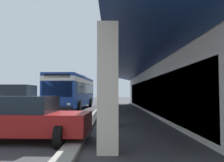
{
  "coord_description": "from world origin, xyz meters",
  "views": [
    {
      "loc": [
        19.01,
        3.92,
        1.59
      ],
      "look_at": [
        -0.25,
        3.99,
        2.57
      ],
      "focal_mm": 36.41,
      "sensor_mm": 36.0,
      "label": 1
    }
  ],
  "objects_px": {
    "parked_sedan_red": "(20,118)",
    "potted_palm": "(111,99)",
    "parked_suv_white": "(1,104)",
    "transit_bus": "(73,90)"
  },
  "relations": [
    {
      "from": "transit_bus",
      "to": "parked_suv_white",
      "type": "distance_m",
      "value": 10.89
    },
    {
      "from": "parked_suv_white",
      "to": "potted_palm",
      "type": "xyz_separation_m",
      "value": [
        -17.31,
        5.55,
        -0.3
      ]
    },
    {
      "from": "potted_palm",
      "to": "transit_bus",
      "type": "bearing_deg",
      "value": -29.07
    },
    {
      "from": "transit_bus",
      "to": "parked_sedan_red",
      "type": "distance_m",
      "value": 14.8
    },
    {
      "from": "parked_sedan_red",
      "to": "potted_palm",
      "type": "xyz_separation_m",
      "value": [
        -21.36,
        2.94,
        -0.03
      ]
    },
    {
      "from": "parked_sedan_red",
      "to": "parked_suv_white",
      "type": "bearing_deg",
      "value": -147.19
    },
    {
      "from": "parked_sedan_red",
      "to": "potted_palm",
      "type": "relative_size",
      "value": 1.74
    },
    {
      "from": "parked_sedan_red",
      "to": "parked_suv_white",
      "type": "xyz_separation_m",
      "value": [
        -4.05,
        -2.61,
        0.27
      ]
    },
    {
      "from": "transit_bus",
      "to": "parked_suv_white",
      "type": "height_order",
      "value": "transit_bus"
    },
    {
      "from": "parked_suv_white",
      "to": "transit_bus",
      "type": "bearing_deg",
      "value": 170.08
    }
  ]
}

